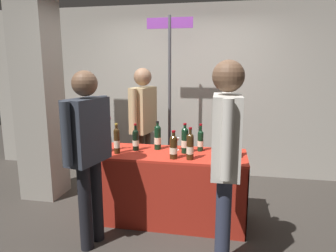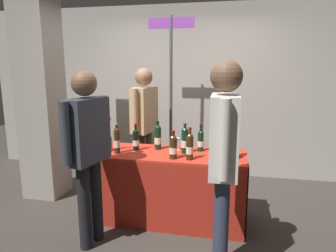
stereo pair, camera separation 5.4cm
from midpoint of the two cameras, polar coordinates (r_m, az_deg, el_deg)
name	(u,v)px [view 1 (the left image)]	position (r m, az deg, el deg)	size (l,w,h in m)	color
ground_plane	(168,218)	(3.61, -0.45, -17.10)	(12.00, 12.00, 0.00)	#38332D
back_partition	(188,91)	(4.84, 3.42, 6.59)	(6.84, 0.12, 2.65)	#9E998E
concrete_pillar	(38,81)	(4.22, -23.81, 7.87)	(0.46, 0.46, 3.07)	gray
tasting_table	(168,174)	(3.39, -0.46, -9.17)	(1.70, 0.64, 0.78)	red
featured_wine_bottle	(158,137)	(3.42, -2.44, -2.09)	(0.08, 0.08, 0.33)	black
display_bottle_0	(117,140)	(3.30, -10.16, -2.69)	(0.07, 0.07, 0.33)	#38230F
display_bottle_1	(136,140)	(3.40, -6.61, -2.57)	(0.07, 0.07, 0.31)	black
display_bottle_2	(236,143)	(3.20, 12.27, -3.13)	(0.07, 0.07, 0.36)	black
display_bottle_3	(200,140)	(3.37, 5.73, -2.68)	(0.07, 0.07, 0.31)	black
display_bottle_4	(232,147)	(3.10, 11.50, -3.93)	(0.08, 0.08, 0.31)	black
display_bottle_5	(185,140)	(3.27, 2.74, -2.65)	(0.08, 0.08, 0.33)	black
display_bottle_6	(226,139)	(3.33, 10.42, -2.50)	(0.07, 0.07, 0.36)	#192333
display_bottle_7	(190,146)	(3.05, 3.71, -3.80)	(0.08, 0.08, 0.33)	#38230F
display_bottle_8	(174,146)	(3.07, 0.55, -3.91)	(0.08, 0.08, 0.29)	#38230F
wine_glass_near_vendor	(176,141)	(3.39, 1.14, -2.85)	(0.07, 0.07, 0.14)	silver
wine_glass_mid	(215,145)	(3.34, 8.38, -3.65)	(0.07, 0.07, 0.11)	silver
flower_vase	(108,140)	(3.41, -11.85, -2.62)	(0.10, 0.10, 0.41)	slate
vendor_presenter	(143,119)	(4.03, -5.09, 1.31)	(0.29, 0.58, 1.70)	#4C4233
taster_foreground_right	(226,151)	(2.37, 10.22, -4.67)	(0.24, 0.59, 1.76)	#2D3347
taster_foreground_left	(88,143)	(2.87, -15.50, -3.22)	(0.30, 0.60, 1.68)	black
booth_signpost	(170,85)	(4.27, -0.06, 7.85)	(0.64, 0.04, 2.40)	#47474C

